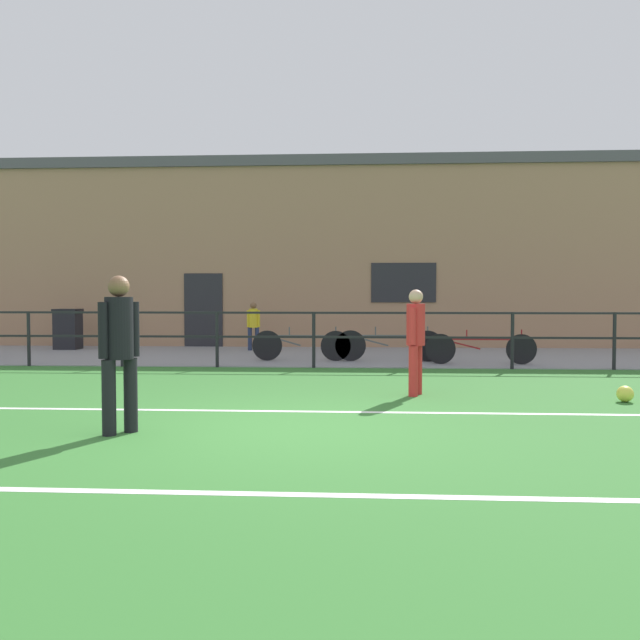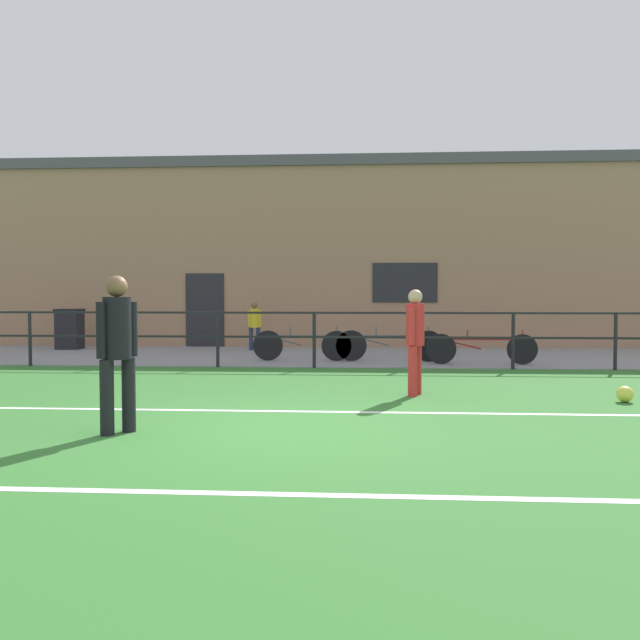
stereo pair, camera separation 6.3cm
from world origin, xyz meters
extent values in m
cube|color=#33702D|center=(0.00, 0.00, -0.02)|extent=(60.00, 44.00, 0.04)
cube|color=white|center=(0.00, 1.07, 0.00)|extent=(36.00, 0.11, 0.00)
cube|color=white|center=(0.00, -2.36, 0.00)|extent=(36.00, 0.11, 0.00)
cube|color=gray|center=(0.00, 8.50, 0.01)|extent=(48.00, 5.00, 0.02)
cylinder|color=black|center=(-6.00, 6.00, 0.57)|extent=(0.07, 0.07, 1.15)
cylinder|color=black|center=(-4.00, 6.00, 0.57)|extent=(0.07, 0.07, 1.15)
cylinder|color=black|center=(-2.00, 6.00, 0.57)|extent=(0.07, 0.07, 1.15)
cylinder|color=black|center=(0.00, 6.00, 0.57)|extent=(0.07, 0.07, 1.15)
cylinder|color=black|center=(2.00, 6.00, 0.57)|extent=(0.07, 0.07, 1.15)
cylinder|color=black|center=(4.00, 6.00, 0.57)|extent=(0.07, 0.07, 1.15)
cylinder|color=black|center=(6.00, 6.00, 0.57)|extent=(0.07, 0.07, 1.15)
cube|color=black|center=(0.00, 6.00, 1.13)|extent=(36.00, 0.04, 0.04)
cube|color=black|center=(0.00, 6.00, 0.63)|extent=(36.00, 0.04, 0.04)
cube|color=#A37A5B|center=(0.00, 12.20, 2.56)|extent=(28.00, 2.40, 5.11)
cube|color=#232328|center=(-3.49, 10.98, 1.05)|extent=(1.10, 0.04, 2.10)
cube|color=#232328|center=(2.17, 10.98, 1.83)|extent=(1.80, 0.04, 1.10)
cube|color=#4C4C51|center=(0.00, 12.20, 5.26)|extent=(28.00, 2.56, 0.30)
cylinder|color=black|center=(-1.74, -0.44, 0.40)|extent=(0.15, 0.15, 0.81)
cylinder|color=black|center=(-1.58, -0.26, 0.40)|extent=(0.15, 0.15, 0.81)
cylinder|color=black|center=(-1.66, -0.35, 1.14)|extent=(0.30, 0.30, 0.67)
sphere|color=brown|center=(-1.66, -0.35, 1.59)|extent=(0.23, 0.23, 0.23)
cylinder|color=black|center=(-1.78, -0.49, 1.12)|extent=(0.11, 0.11, 0.60)
cylinder|color=black|center=(-1.54, -0.22, 1.12)|extent=(0.11, 0.11, 0.60)
cylinder|color=red|center=(1.80, 2.61, 0.37)|extent=(0.14, 0.14, 0.75)
cylinder|color=red|center=(1.71, 2.40, 0.37)|extent=(0.14, 0.14, 0.75)
cylinder|color=red|center=(1.76, 2.50, 1.05)|extent=(0.28, 0.28, 0.62)
sphere|color=tan|center=(1.76, 2.50, 1.47)|extent=(0.21, 0.21, 0.21)
cylinder|color=red|center=(1.82, 2.66, 1.04)|extent=(0.10, 0.10, 0.55)
cylinder|color=red|center=(1.70, 2.35, 1.04)|extent=(0.10, 0.10, 0.55)
sphere|color=#E5E04C|center=(4.63, 2.07, 0.11)|extent=(0.23, 0.23, 0.23)
cylinder|color=#232D4C|center=(-1.77, 9.81, 0.32)|extent=(0.11, 0.11, 0.61)
cylinder|color=#232D4C|center=(-1.96, 9.80, 0.32)|extent=(0.11, 0.11, 0.61)
cylinder|color=gold|center=(-1.86, 9.80, 0.88)|extent=(0.22, 0.22, 0.50)
sphere|color=brown|center=(-1.86, 9.80, 1.21)|extent=(0.17, 0.17, 0.17)
cylinder|color=gold|center=(-1.73, 9.82, 0.86)|extent=(0.08, 0.08, 0.45)
cylinder|color=gold|center=(-2.00, 9.79, 0.86)|extent=(0.08, 0.08, 0.45)
cylinder|color=black|center=(2.66, 6.72, 0.34)|extent=(0.64, 0.04, 0.64)
cylinder|color=black|center=(4.36, 6.72, 0.34)|extent=(0.64, 0.04, 0.64)
cube|color=maroon|center=(3.51, 6.72, 0.55)|extent=(1.33, 0.04, 0.04)
cube|color=maroon|center=(3.09, 6.72, 0.45)|extent=(0.83, 0.03, 0.23)
cylinder|color=maroon|center=(3.21, 6.72, 0.65)|extent=(0.03, 0.03, 0.20)
cylinder|color=maroon|center=(4.36, 6.72, 0.62)|extent=(0.03, 0.03, 0.28)
cylinder|color=black|center=(-1.13, 7.20, 0.36)|extent=(0.67, 0.04, 0.67)
cylinder|color=black|center=(0.41, 7.20, 0.36)|extent=(0.67, 0.04, 0.67)
cube|color=#4C5156|center=(-0.36, 7.20, 0.58)|extent=(1.20, 0.04, 0.04)
cube|color=#4C5156|center=(-0.74, 7.20, 0.47)|extent=(0.75, 0.03, 0.24)
cylinder|color=#4C5156|center=(-0.63, 7.20, 0.68)|extent=(0.03, 0.03, 0.20)
cylinder|color=#4C5156|center=(0.41, 7.20, 0.65)|extent=(0.03, 0.03, 0.28)
cylinder|color=black|center=(0.74, 7.20, 0.36)|extent=(0.69, 0.04, 0.69)
cylinder|color=black|center=(2.44, 7.20, 0.36)|extent=(0.69, 0.04, 0.69)
cube|color=#4C5156|center=(1.59, 7.20, 0.59)|extent=(1.33, 0.04, 0.04)
cube|color=#4C5156|center=(1.16, 7.20, 0.47)|extent=(0.83, 0.03, 0.25)
cylinder|color=#4C5156|center=(1.29, 7.20, 0.69)|extent=(0.03, 0.03, 0.20)
cylinder|color=#4C5156|center=(2.44, 7.20, 0.66)|extent=(0.03, 0.03, 0.28)
cube|color=black|center=(-6.94, 9.88, 0.53)|extent=(0.62, 0.52, 1.01)
cube|color=black|center=(-6.94, 9.88, 1.07)|extent=(0.66, 0.56, 0.08)
camera|label=1|loc=(0.90, -7.11, 1.50)|focal=36.21mm
camera|label=2|loc=(0.96, -7.11, 1.50)|focal=36.21mm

